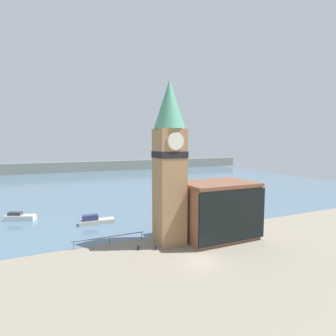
% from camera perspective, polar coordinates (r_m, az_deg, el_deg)
% --- Properties ---
extents(ground_plane, '(160.00, 160.00, 0.00)m').
position_cam_1_polar(ground_plane, '(33.62, 7.14, -19.47)').
color(ground_plane, gray).
extents(water, '(160.00, 120.00, 0.00)m').
position_cam_1_polar(water, '(98.45, -14.61, -3.02)').
color(water, slate).
rests_on(water, ground_plane).
extents(far_shoreline, '(180.00, 3.00, 5.00)m').
position_cam_1_polar(far_shoreline, '(137.54, -17.43, 0.31)').
color(far_shoreline, gray).
rests_on(far_shoreline, water).
extents(pier_railing, '(10.08, 0.08, 1.09)m').
position_cam_1_polar(pier_railing, '(38.86, -12.63, -14.54)').
color(pier_railing, '#333338').
rests_on(pier_railing, ground_plane).
extents(clock_tower, '(4.34, 4.34, 22.67)m').
position_cam_1_polar(clock_tower, '(36.27, 0.33, 2.15)').
color(clock_tower, '#9E754C').
rests_on(clock_tower, ground_plane).
extents(pier_building, '(10.93, 7.76, 8.36)m').
position_cam_1_polar(pier_building, '(40.44, 10.78, -8.89)').
color(pier_building, '#935B42').
rests_on(pier_building, ground_plane).
extents(boat_near, '(6.07, 1.93, 1.71)m').
position_cam_1_polar(boat_near, '(48.59, -15.64, -10.93)').
color(boat_near, '#B7B2A8').
rests_on(boat_near, water).
extents(boat_far, '(5.35, 3.40, 1.60)m').
position_cam_1_polar(boat_far, '(56.02, -29.58, -9.26)').
color(boat_far, silver).
rests_on(boat_far, water).
extents(mooring_bollard_near, '(0.29, 0.29, 0.72)m').
position_cam_1_polar(mooring_bollard_near, '(36.35, -2.68, -16.79)').
color(mooring_bollard_near, black).
rests_on(mooring_bollard_near, ground_plane).
extents(mooring_bollard_far, '(0.35, 0.35, 0.68)m').
position_cam_1_polar(mooring_bollard_far, '(36.50, -6.44, -16.77)').
color(mooring_bollard_far, black).
rests_on(mooring_bollard_far, ground_plane).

